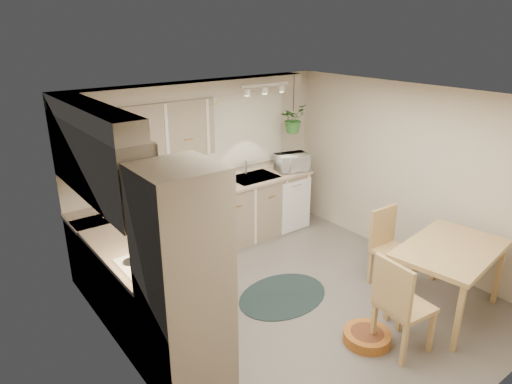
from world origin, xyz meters
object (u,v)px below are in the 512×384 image
dining_table (446,280)px  microwave (292,161)px  pet_bed (367,337)px  braided_rug (283,296)px  chair_back (395,250)px  chair_left (405,303)px

dining_table → microwave: microwave is taller
pet_bed → braided_rug: bearing=97.3°
braided_rug → microwave: bearing=46.2°
dining_table → microwave: bearing=86.6°
braided_rug → chair_back: bearing=-26.9°
chair_left → braided_rug: (-0.36, 1.43, -0.51)m
chair_back → microwave: size_ratio=2.01×
chair_back → pet_bed: size_ratio=2.01×
braided_rug → pet_bed: bearing=-82.7°
dining_table → braided_rug: 1.88m
dining_table → chair_left: chair_left is taller
dining_table → chair_back: chair_back is taller
chair_left → braided_rug: size_ratio=0.87×
chair_left → microwave: size_ratio=2.10×
chair_left → braided_rug: 1.56m
chair_back → microwave: bearing=-92.7°
chair_back → braided_rug: bearing=-24.7°
dining_table → microwave: size_ratio=2.64×
braided_rug → pet_bed: size_ratio=2.40×
dining_table → braided_rug: bearing=133.5°
dining_table → pet_bed: bearing=171.7°
dining_table → pet_bed: (-1.12, 0.16, -0.35)m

